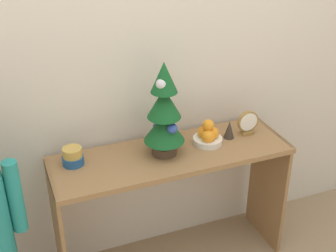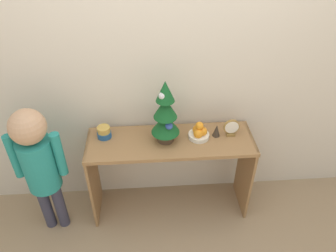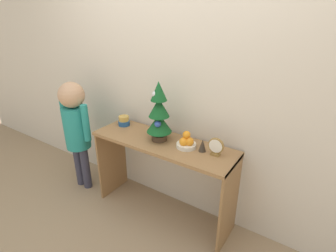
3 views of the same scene
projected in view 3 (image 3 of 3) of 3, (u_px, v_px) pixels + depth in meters
The scene contains 9 objects.
ground_plane at pixel (150, 224), 2.36m from camera, with size 12.00×12.00×0.00m, color #997F60.
back_wall at pixel (179, 78), 2.21m from camera, with size 7.00×0.05×2.50m, color beige.
console_table at pixel (163, 158), 2.28m from camera, with size 1.28×0.41×0.76m.
mini_tree at pixel (159, 113), 2.15m from camera, with size 0.21×0.21×0.51m.
fruit_bowl at pixel (186, 142), 2.10m from camera, with size 0.16×0.16×0.14m.
singing_bowl at pixel (124, 121), 2.51m from camera, with size 0.11×0.11×0.09m.
desk_clock at pixel (216, 147), 1.97m from camera, with size 0.12×0.04×0.14m.
figurine at pixel (202, 145), 2.04m from camera, with size 0.06×0.06×0.10m.
child_figure at pixel (76, 123), 2.61m from camera, with size 0.38×0.25×1.16m.
Camera 3 is at (1.13, -1.42, 1.76)m, focal length 28.00 mm.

